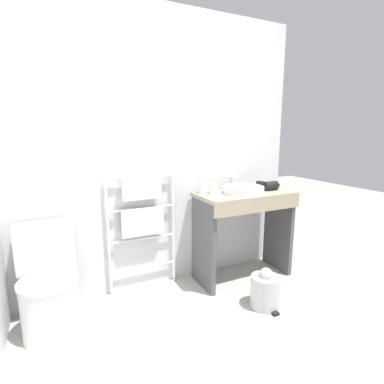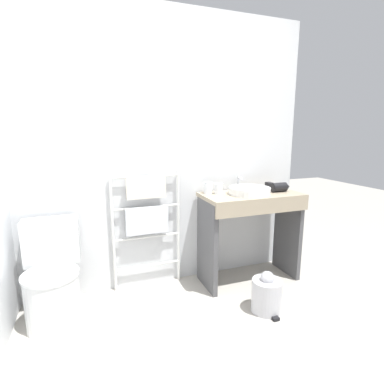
{
  "view_description": "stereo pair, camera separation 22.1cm",
  "coord_description": "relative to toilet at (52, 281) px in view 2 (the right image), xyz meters",
  "views": [
    {
      "loc": [
        -0.87,
        -1.03,
        1.37
      ],
      "look_at": [
        0.08,
        0.92,
        0.93
      ],
      "focal_mm": 28.0,
      "sensor_mm": 36.0,
      "label": 1
    },
    {
      "loc": [
        -0.67,
        -1.12,
        1.37
      ],
      "look_at": [
        0.08,
        0.92,
        0.93
      ],
      "focal_mm": 28.0,
      "sensor_mm": 36.0,
      "label": 2
    }
  ],
  "objects": [
    {
      "name": "towel_radiator",
      "position": [
        0.76,
        0.25,
        0.38
      ],
      "size": [
        0.6,
        0.06,
        1.04
      ],
      "color": "white",
      "rests_on": "ground_plane"
    },
    {
      "name": "cup_near_edge",
      "position": [
        1.38,
        0.14,
        0.57
      ],
      "size": [
        0.07,
        0.07,
        0.09
      ],
      "color": "white",
      "rests_on": "vanity_counter"
    },
    {
      "name": "sink_basin",
      "position": [
        1.63,
        0.03,
        0.55
      ],
      "size": [
        0.37,
        0.37,
        0.06
      ],
      "color": "white",
      "rests_on": "vanity_counter"
    },
    {
      "name": "hair_dryer",
      "position": [
        1.95,
        0.05,
        0.56
      ],
      "size": [
        0.19,
        0.19,
        0.08
      ],
      "color": "black",
      "rests_on": "vanity_counter"
    },
    {
      "name": "faucet",
      "position": [
        1.63,
        0.23,
        0.61
      ],
      "size": [
        0.02,
        0.1,
        0.13
      ],
      "color": "silver",
      "rests_on": "vanity_counter"
    },
    {
      "name": "vanity_counter",
      "position": [
        1.66,
        0.04,
        0.25
      ],
      "size": [
        0.89,
        0.45,
        0.83
      ],
      "color": "gray",
      "rests_on": "ground_plane"
    },
    {
      "name": "trash_bin",
      "position": [
        1.53,
        -0.45,
        -0.17
      ],
      "size": [
        0.23,
        0.26,
        0.33
      ],
      "color": "#B7B7BC",
      "rests_on": "ground_plane"
    },
    {
      "name": "wall_back",
      "position": [
        0.93,
        0.36,
        0.89
      ],
      "size": [
        2.66,
        0.12,
        2.38
      ],
      "primitive_type": "cube",
      "color": "silver",
      "rests_on": "ground_plane"
    },
    {
      "name": "cup_near_wall",
      "position": [
        1.3,
        0.19,
        0.57
      ],
      "size": [
        0.08,
        0.08,
        0.1
      ],
      "color": "white",
      "rests_on": "vanity_counter"
    },
    {
      "name": "toilet",
      "position": [
        0.0,
        0.0,
        0.0
      ],
      "size": [
        0.39,
        0.52,
        0.74
      ],
      "color": "white",
      "rests_on": "ground_plane"
    }
  ]
}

